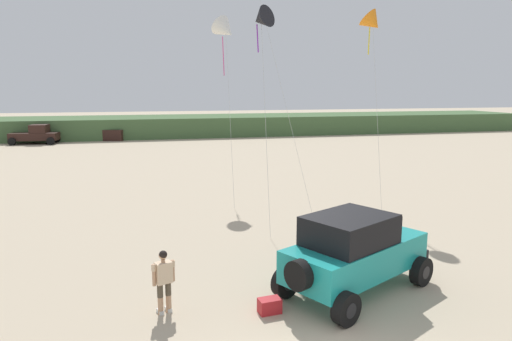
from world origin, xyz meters
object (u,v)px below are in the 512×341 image
Objects in this scene: kite_blue_swept at (226,30)px; kite_black_sled at (261,19)px; person_watching at (164,278)px; distant_sedan at (105,135)px; jeep at (355,251)px; kite_white_parafoil at (373,23)px; distant_pickup at (36,135)px; cooler_box at (270,306)px.

kite_blue_swept is 1.08× the size of kite_black_sled.
distant_sedan is (-4.43, 41.91, -0.34)m from person_watching.
distant_sedan is at bearing 107.29° from kite_blue_swept.
person_watching is 0.17× the size of kite_blue_swept.
distant_sedan is (-9.66, 41.88, -0.60)m from jeep.
kite_white_parafoil is 5.94m from kite_black_sled.
distant_pickup is (-11.10, 40.15, 0.00)m from person_watching.
kite_black_sled is at bearing -164.83° from kite_white_parafoil.
distant_sedan reaches higher than cooler_box.
kite_black_sled reaches higher than distant_pickup.
person_watching is 11.51m from kite_black_sled.
distant_sedan is at bearing 96.04° from person_watching.
kite_black_sled is at bearing -58.18° from distant_sedan.
kite_black_sled reaches higher than jeep.
jeep is 0.52× the size of kite_blue_swept.
kite_white_parafoil is (7.58, 9.74, 8.44)m from cooler_box.
person_watching is at bearing -74.55° from distant_pickup.
person_watching is 2.98× the size of cooler_box.
person_watching is at bearing 159.79° from cooler_box.
kite_white_parafoil reaches higher than person_watching.
kite_black_sled is at bearing 59.52° from person_watching.
cooler_box is at bearing -63.30° from distant_sedan.
kite_white_parafoil is (10.18, 9.12, 7.69)m from person_watching.
jeep is 0.54× the size of kite_white_parafoil.
distant_pickup is at bearing -147.88° from distant_sedan.
kite_blue_swept is at bearing 139.62° from kite_white_parafoil.
jeep reaches higher than distant_sedan.
kite_blue_swept is 1.03× the size of kite_white_parafoil.
jeep is at bearing -84.17° from kite_black_sled.
distant_sedan is (-7.03, 42.53, 0.41)m from cooler_box.
cooler_box is 43.01m from distant_pickup.
jeep reaches higher than cooler_box.
cooler_box is 17.19m from kite_blue_swept.
cooler_box is at bearing -127.90° from kite_white_parafoil.
kite_white_parafoil reaches higher than jeep.
cooler_box is 0.12× the size of distant_pickup.
cooler_box is 11.73m from kite_black_sled.
distant_pickup is at bearing 105.45° from person_watching.
kite_blue_swept reaches higher than cooler_box.
kite_black_sled is (15.55, -32.58, 7.44)m from distant_pickup.
distant_pickup is at bearing 115.51° from kite_black_sled.
cooler_box is (2.59, -0.62, -0.75)m from person_watching.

